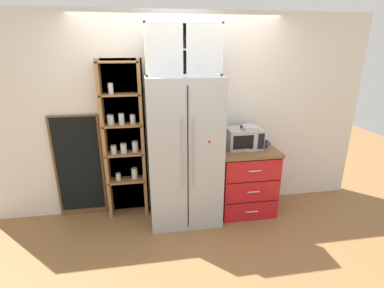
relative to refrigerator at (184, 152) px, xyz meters
The scene contains 12 objects.
ground_plane 0.92m from the refrigerator, 90.00° to the right, with size 10.74×10.74×0.00m, color olive.
wall_back_cream 0.52m from the refrigerator, 90.00° to the left, with size 5.03×0.10×2.55m, color silver.
refrigerator is the anchor object (origin of this frame).
pantry_shelf_column 0.78m from the refrigerator, 159.26° to the left, with size 0.54×0.25×2.01m.
counter_cabinet 0.96m from the refrigerator, ahead, with size 0.74×0.60×0.89m.
microwave 0.80m from the refrigerator, ahead, with size 0.44×0.33×0.26m.
coffee_maker 0.84m from the refrigerator, ahead, with size 0.17×0.20×0.31m.
mug_navy 1.08m from the refrigerator, ahead, with size 0.11×0.07×0.10m.
mug_charcoal 0.83m from the refrigerator, ahead, with size 0.12×0.08×0.09m.
bottle_green 0.85m from the refrigerator, ahead, with size 0.06×0.06×0.25m.
upper_cabinet 1.19m from the refrigerator, 90.00° to the left, with size 0.83×0.32×0.55m.
chalkboard_menu 1.37m from the refrigerator, 167.17° to the left, with size 0.60×0.04×1.36m.
Camera 1 is at (-0.45, -3.27, 2.16)m, focal length 27.07 mm.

